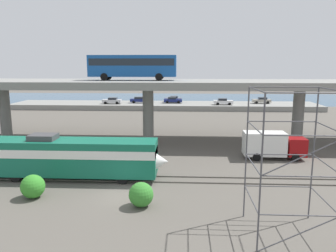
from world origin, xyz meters
TOP-DOWN VIEW (x-y plane):
  - ground_plane at (0.00, 0.00)m, footprint 260.00×260.00m
  - rail_strip_near at (0.00, 3.22)m, footprint 110.00×0.12m
  - rail_strip_far at (0.00, 4.78)m, footprint 110.00×0.12m
  - train_locomotive at (-4.51, 4.00)m, footprint 16.75×3.04m
  - highway_overpass at (0.00, 20.00)m, footprint 96.00×10.72m
  - transit_bus_on_overpass at (-2.14, 20.73)m, footprint 12.00×2.68m
  - service_truck_east at (14.96, 11.72)m, footprint 6.80×2.46m
  - scaffolding_tower at (11.54, -5.60)m, footprint 4.57×4.57m
  - pier_parking_lot at (0.00, 55.00)m, footprint 73.47×10.97m
  - parked_car_0 at (-6.06, 55.13)m, footprint 4.58×1.95m
  - parked_car_1 at (2.07, 55.27)m, footprint 4.40×1.96m
  - parked_car_2 at (13.93, 52.46)m, footprint 4.42×1.93m
  - parked_car_3 at (23.53, 55.59)m, footprint 4.32×1.84m
  - parked_car_4 at (2.09, 57.67)m, footprint 4.25×1.99m
  - parked_car_5 at (-12.40, 52.99)m, footprint 4.47×1.97m
  - harbor_water at (0.00, 78.00)m, footprint 140.00×36.00m
  - shrub_left at (-6.97, -0.74)m, footprint 1.90×1.90m
  - shrub_right at (1.89, -1.92)m, footprint 1.87×1.87m

SIDE VIEW (x-z plane):
  - ground_plane at x=0.00m, z-range 0.00..0.00m
  - harbor_water at x=0.00m, z-range 0.00..0.01m
  - rail_strip_near at x=0.00m, z-range 0.00..0.12m
  - rail_strip_far at x=0.00m, z-range 0.00..0.12m
  - pier_parking_lot at x=0.00m, z-range 0.00..1.21m
  - shrub_right at x=1.89m, z-range 0.00..1.87m
  - shrub_left at x=-6.97m, z-range 0.00..1.90m
  - service_truck_east at x=14.96m, z-range 0.12..3.16m
  - parked_car_3 at x=23.53m, z-range 1.24..2.74m
  - parked_car_4 at x=2.09m, z-range 1.24..2.74m
  - parked_car_2 at x=13.93m, z-range 1.24..2.74m
  - parked_car_1 at x=2.07m, z-range 1.24..2.74m
  - parked_car_5 at x=-12.40m, z-range 1.24..2.74m
  - parked_car_0 at x=-6.06m, z-range 1.24..2.74m
  - train_locomotive at x=-4.51m, z-range 0.10..4.28m
  - scaffolding_tower at x=11.54m, z-range 0.42..9.56m
  - highway_overpass at x=0.00m, z-range 3.37..11.74m
  - transit_bus_on_overpass at x=-2.14m, z-range 8.73..12.13m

